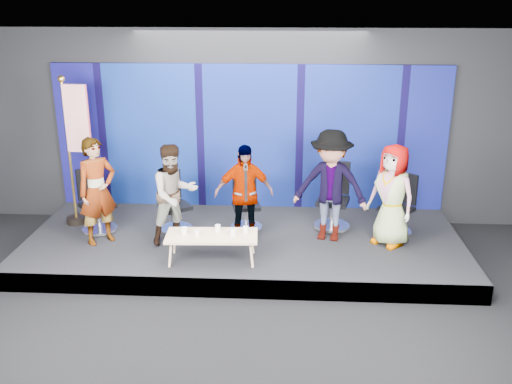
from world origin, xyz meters
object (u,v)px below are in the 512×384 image
chair_d (333,207)px  mug_e (246,230)px  mug_b (197,233)px  mug_c (218,228)px  panelist_b (174,194)px  chair_e (398,214)px  panelist_e (392,195)px  chair_a (97,211)px  coffee_table (212,237)px  chair_b (174,211)px  panelist_d (330,186)px  mug_a (184,231)px  panelist_a (97,191)px  panelist_c (244,194)px  mug_d (233,233)px  flag_stand (76,148)px  chair_c (246,210)px

chair_d → mug_e: size_ratio=11.65×
mug_b → mug_c: mug_c is taller
panelist_b → mug_e: size_ratio=16.78×
chair_e → mug_e: bearing=-110.6°
panelist_b → panelist_e: size_ratio=0.99×
chair_a → coffee_table: 2.30m
chair_b → panelist_d: (2.54, -0.23, 0.57)m
chair_a → chair_d: (3.92, 0.36, 0.02)m
panelist_d → mug_a: bearing=-143.8°
panelist_e → chair_d: bearing=-172.6°
coffee_table → chair_e: bearing=22.6°
panelist_a → chair_b: (1.07, 0.55, -0.53)m
chair_b → panelist_c: 1.33m
panelist_e → mug_d: 2.54m
flag_stand → mug_c: bearing=-19.5°
chair_b → flag_stand: flag_stand is taller
chair_e → flag_stand: bearing=-136.1°
panelist_d → chair_a: bearing=-168.3°
panelist_a → chair_c: 2.41m
panelist_b → mug_c: (0.73, -0.51, -0.34)m
panelist_d → chair_b: bearing=-171.4°
chair_e → mug_d: size_ratio=9.87×
panelist_c → mug_a: (-0.82, -0.76, -0.33)m
panelist_c → chair_e: 2.58m
mug_d → chair_c: bearing=86.0°
chair_d → mug_b: 2.54m
chair_e → chair_c: bearing=-136.3°
chair_e → mug_a: 3.53m
chair_c → panelist_b: bearing=-161.5°
panelist_b → chair_e: panelist_b is taller
coffee_table → mug_b: bearing=-162.6°
mug_a → panelist_d: bearing=22.5°
chair_d → mug_e: 1.89m
panelist_a → chair_b: panelist_a is taller
chair_c → panelist_e: panelist_e is taller
mug_b → mug_e: 0.72m
panelist_c → mug_c: 0.79m
mug_b → mug_d: (0.52, 0.04, 0.01)m
panelist_a → mug_c: 2.01m
panelist_b → chair_d: bearing=-17.9°
mug_b → mug_e: size_ratio=0.93×
panelist_a → mug_d: size_ratio=16.80×
chair_c → panelist_d: 1.52m
chair_d → mug_d: chair_d is taller
chair_b → panelist_e: bearing=-40.6°
panelist_b → chair_c: bearing=-4.5°
mug_c → flag_stand: 2.87m
panelist_c → mug_a: bearing=-148.7°
chair_b → mug_d: chair_b is taller
panelist_e → panelist_a: bearing=-132.9°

